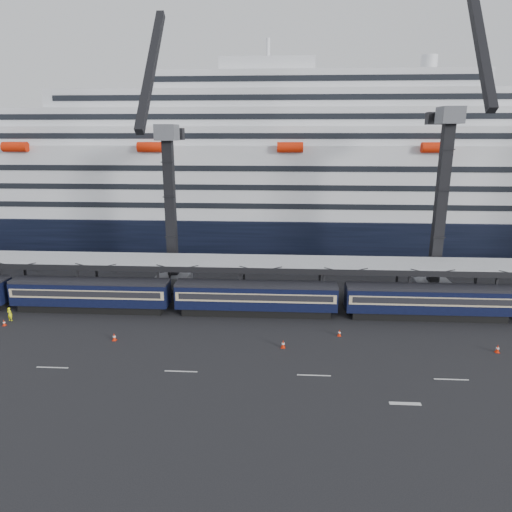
# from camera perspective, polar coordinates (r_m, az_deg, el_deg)

# --- Properties ---
(ground) EXTENTS (260.00, 260.00, 0.00)m
(ground) POSITION_cam_1_polar(r_m,az_deg,el_deg) (46.02, 9.47, -12.11)
(ground) COLOR black
(ground) RESTS_ON ground
(lane_markings) EXTENTS (111.00, 4.27, 0.02)m
(lane_markings) POSITION_cam_1_polar(r_m,az_deg,el_deg) (43.21, 21.40, -14.92)
(lane_markings) COLOR beige
(lane_markings) RESTS_ON ground
(train) EXTENTS (133.05, 3.00, 4.05)m
(train) POSITION_cam_1_polar(r_m,az_deg,el_deg) (54.04, 3.56, -5.17)
(train) COLOR black
(train) RESTS_ON ground
(canopy) EXTENTS (130.00, 6.25, 5.53)m
(canopy) POSITION_cam_1_polar(r_m,az_deg,el_deg) (57.12, 8.28, -0.96)
(canopy) COLOR #9FA2A8
(canopy) RESTS_ON ground
(cruise_ship) EXTENTS (214.09, 28.84, 34.00)m
(cruise_ship) POSITION_cam_1_polar(r_m,az_deg,el_deg) (87.22, 6.02, 9.37)
(cruise_ship) COLOR black
(cruise_ship) RESTS_ON ground
(crane_dark_near) EXTENTS (4.50, 17.75, 35.08)m
(crane_dark_near) POSITION_cam_1_polar(r_m,az_deg,el_deg) (61.82, -10.76, 6.49)
(crane_dark_near) COLOR #494A50
(crane_dark_near) RESTS_ON ground
(crane_dark_mid) EXTENTS (4.50, 18.24, 39.64)m
(crane_dark_mid) POSITION_cam_1_polar(r_m,az_deg,el_deg) (62.10, 22.32, 7.00)
(crane_dark_mid) COLOR #494A50
(crane_dark_mid) RESTS_ON ground
(worker) EXTENTS (0.64, 0.48, 1.61)m
(worker) POSITION_cam_1_polar(r_m,az_deg,el_deg) (59.87, -28.42, -6.41)
(worker) COLOR #FAFF0D
(worker) RESTS_ON ground
(traffic_cone_a) EXTENTS (0.36, 0.36, 0.72)m
(traffic_cone_a) POSITION_cam_1_polar(r_m,az_deg,el_deg) (58.88, -28.97, -7.30)
(traffic_cone_a) COLOR red
(traffic_cone_a) RESTS_ON ground
(traffic_cone_b) EXTENTS (0.41, 0.41, 0.83)m
(traffic_cone_b) POSITION_cam_1_polar(r_m,az_deg,el_deg) (50.38, -17.30, -9.62)
(traffic_cone_b) COLOR red
(traffic_cone_b) RESTS_ON ground
(traffic_cone_c) EXTENTS (0.42, 0.42, 0.85)m
(traffic_cone_c) POSITION_cam_1_polar(r_m,az_deg,el_deg) (46.72, 3.41, -10.91)
(traffic_cone_c) COLOR red
(traffic_cone_c) RESTS_ON ground
(traffic_cone_d) EXTENTS (0.37, 0.37, 0.75)m
(traffic_cone_d) POSITION_cam_1_polar(r_m,az_deg,el_deg) (49.96, 10.38, -9.42)
(traffic_cone_d) COLOR red
(traffic_cone_d) RESTS_ON ground
(traffic_cone_e) EXTENTS (0.42, 0.42, 0.84)m
(traffic_cone_e) POSITION_cam_1_polar(r_m,az_deg,el_deg) (51.55, 27.96, -10.18)
(traffic_cone_e) COLOR red
(traffic_cone_e) RESTS_ON ground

